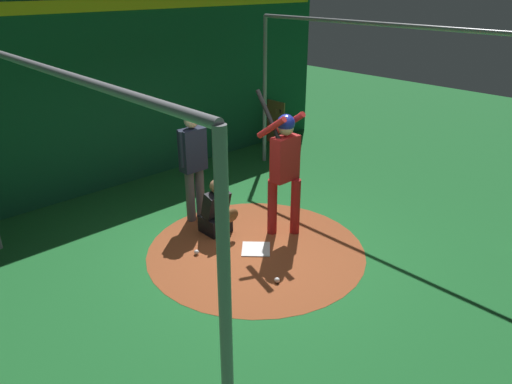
{
  "coord_description": "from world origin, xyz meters",
  "views": [
    {
      "loc": [
        4.51,
        -4.25,
        3.72
      ],
      "look_at": [
        0.0,
        0.0,
        0.95
      ],
      "focal_mm": 33.56,
      "sensor_mm": 36.0,
      "label": 1
    }
  ],
  "objects_px": {
    "umpire": "(193,162)",
    "baseball_1": "(277,280)",
    "bat_rack": "(272,123)",
    "batter": "(284,162)",
    "catcher": "(217,212)",
    "baseball_0": "(196,252)",
    "home_plate": "(256,249)"
  },
  "relations": [
    {
      "from": "batter",
      "to": "catcher",
      "type": "bearing_deg",
      "value": -133.59
    },
    {
      "from": "batter",
      "to": "umpire",
      "type": "xyz_separation_m",
      "value": [
        -1.35,
        -0.7,
        -0.17
      ]
    },
    {
      "from": "batter",
      "to": "umpire",
      "type": "bearing_deg",
      "value": -152.42
    },
    {
      "from": "umpire",
      "to": "baseball_1",
      "type": "xyz_separation_m",
      "value": [
        2.26,
        -0.36,
        -0.98
      ]
    },
    {
      "from": "baseball_0",
      "to": "baseball_1",
      "type": "xyz_separation_m",
      "value": [
        1.31,
        0.35,
        0.0
      ]
    },
    {
      "from": "catcher",
      "to": "baseball_1",
      "type": "relative_size",
      "value": 12.37
    },
    {
      "from": "umpire",
      "to": "baseball_1",
      "type": "bearing_deg",
      "value": -8.98
    },
    {
      "from": "catcher",
      "to": "baseball_0",
      "type": "relative_size",
      "value": 12.37
    },
    {
      "from": "bat_rack",
      "to": "catcher",
      "type": "bearing_deg",
      "value": -55.65
    },
    {
      "from": "catcher",
      "to": "umpire",
      "type": "relative_size",
      "value": 0.51
    },
    {
      "from": "catcher",
      "to": "umpire",
      "type": "bearing_deg",
      "value": 175.43
    },
    {
      "from": "umpire",
      "to": "baseball_1",
      "type": "height_order",
      "value": "umpire"
    },
    {
      "from": "bat_rack",
      "to": "batter",
      "type": "bearing_deg",
      "value": -43.0
    },
    {
      "from": "home_plate",
      "to": "baseball_1",
      "type": "height_order",
      "value": "baseball_1"
    },
    {
      "from": "umpire",
      "to": "bat_rack",
      "type": "bearing_deg",
      "value": 117.92
    },
    {
      "from": "home_plate",
      "to": "batter",
      "type": "xyz_separation_m",
      "value": [
        -0.1,
        0.68,
        1.19
      ]
    },
    {
      "from": "umpire",
      "to": "baseball_0",
      "type": "xyz_separation_m",
      "value": [
        0.95,
        -0.71,
        -0.98
      ]
    },
    {
      "from": "home_plate",
      "to": "baseball_0",
      "type": "relative_size",
      "value": 5.68
    },
    {
      "from": "bat_rack",
      "to": "baseball_1",
      "type": "height_order",
      "value": "bat_rack"
    },
    {
      "from": "batter",
      "to": "umpire",
      "type": "relative_size",
      "value": 1.24
    },
    {
      "from": "batter",
      "to": "baseball_1",
      "type": "xyz_separation_m",
      "value": [
        0.92,
        -1.06,
        -1.15
      ]
    },
    {
      "from": "umpire",
      "to": "bat_rack",
      "type": "relative_size",
      "value": 1.72
    },
    {
      "from": "baseball_1",
      "to": "bat_rack",
      "type": "bearing_deg",
      "value": 135.56
    },
    {
      "from": "home_plate",
      "to": "baseball_1",
      "type": "relative_size",
      "value": 5.68
    },
    {
      "from": "home_plate",
      "to": "batter",
      "type": "bearing_deg",
      "value": 98.48
    },
    {
      "from": "batter",
      "to": "bat_rack",
      "type": "relative_size",
      "value": 2.14
    },
    {
      "from": "catcher",
      "to": "baseball_0",
      "type": "xyz_separation_m",
      "value": [
        0.32,
        -0.66,
        -0.31
      ]
    },
    {
      "from": "bat_rack",
      "to": "baseball_1",
      "type": "distance_m",
      "value": 6.07
    },
    {
      "from": "baseball_0",
      "to": "catcher",
      "type": "bearing_deg",
      "value": 115.93
    },
    {
      "from": "batter",
      "to": "baseball_1",
      "type": "relative_size",
      "value": 30.4
    },
    {
      "from": "catcher",
      "to": "baseball_0",
      "type": "bearing_deg",
      "value": -64.07
    },
    {
      "from": "catcher",
      "to": "umpire",
      "type": "height_order",
      "value": "umpire"
    }
  ]
}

